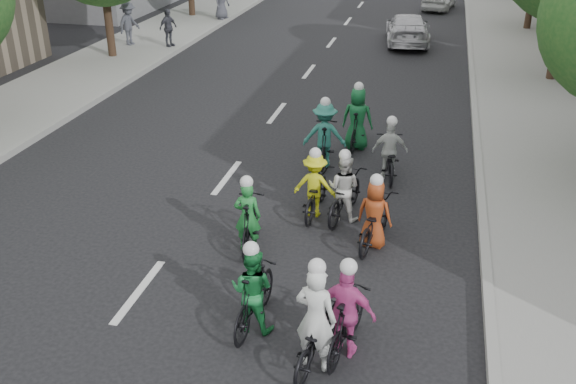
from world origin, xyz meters
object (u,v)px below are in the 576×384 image
(cyclist_7, at_px, (325,139))
(cyclist_4, at_px, (374,219))
(follow_car_lead, at_px, (407,29))
(cyclist_6, at_px, (344,193))
(spectator_2, at_px, (221,0))
(cyclist_0, at_px, (316,330))
(spectator_1, at_px, (168,28))
(cyclist_1, at_px, (253,294))
(cyclist_8, at_px, (390,156))
(spectator_0, at_px, (129,24))
(cyclist_9, at_px, (357,124))
(cyclist_2, at_px, (315,190))
(cyclist_5, at_px, (249,221))
(cyclist_3, at_px, (347,318))

(cyclist_7, bearing_deg, cyclist_4, 108.79)
(cyclist_4, height_order, follow_car_lead, cyclist_4)
(cyclist_6, distance_m, spectator_2, 21.82)
(cyclist_0, relative_size, spectator_1, 1.19)
(cyclist_1, distance_m, spectator_1, 19.62)
(cyclist_8, relative_size, spectator_1, 1.20)
(spectator_0, bearing_deg, follow_car_lead, -57.90)
(cyclist_9, distance_m, follow_car_lead, 12.89)
(cyclist_9, bearing_deg, cyclist_2, 87.69)
(cyclist_2, relative_size, cyclist_7, 0.96)
(follow_car_lead, distance_m, spectator_1, 10.50)
(cyclist_0, distance_m, cyclist_2, 4.84)
(cyclist_6, distance_m, follow_car_lead, 16.95)
(cyclist_7, relative_size, follow_car_lead, 0.42)
(cyclist_5, xyz_separation_m, follow_car_lead, (1.82, 18.64, 0.07))
(cyclist_2, xyz_separation_m, spectator_2, (-8.78, 19.69, 0.53))
(cyclist_3, bearing_deg, follow_car_lead, -78.55)
(follow_car_lead, height_order, spectator_0, spectator_0)
(cyclist_5, relative_size, spectator_2, 0.95)
(cyclist_4, distance_m, follow_car_lead, 17.97)
(cyclist_5, xyz_separation_m, cyclist_9, (1.35, 5.77, 0.11))
(cyclist_0, height_order, cyclist_8, cyclist_0)
(cyclist_1, height_order, cyclist_5, cyclist_1)
(cyclist_0, height_order, cyclist_2, cyclist_0)
(cyclist_2, height_order, cyclist_3, cyclist_3)
(cyclist_9, bearing_deg, follow_car_lead, -89.44)
(cyclist_2, relative_size, cyclist_9, 0.99)
(cyclist_9, relative_size, spectator_2, 0.97)
(cyclist_9, distance_m, spectator_0, 14.49)
(cyclist_6, bearing_deg, cyclist_7, -60.20)
(cyclist_2, relative_size, cyclist_6, 0.93)
(cyclist_5, relative_size, cyclist_7, 0.95)
(cyclist_7, height_order, spectator_0, spectator_0)
(cyclist_3, xyz_separation_m, cyclist_8, (0.04, 6.69, -0.07))
(cyclist_1, xyz_separation_m, follow_car_lead, (1.03, 21.05, 0.03))
(spectator_1, bearing_deg, follow_car_lead, -45.65)
(cyclist_2, distance_m, follow_car_lead, 16.98)
(cyclist_0, relative_size, cyclist_4, 0.96)
(cyclist_0, height_order, spectator_1, cyclist_0)
(cyclist_7, distance_m, cyclist_8, 1.72)
(cyclist_8, bearing_deg, cyclist_6, 63.06)
(cyclist_7, relative_size, spectator_1, 1.22)
(cyclist_9, bearing_deg, cyclist_8, 123.10)
(follow_car_lead, xyz_separation_m, spectator_2, (-9.60, 2.74, 0.46))
(cyclist_4, distance_m, spectator_0, 18.82)
(cyclist_3, bearing_deg, spectator_0, -45.48)
(cyclist_0, distance_m, spectator_2, 26.31)
(cyclist_1, relative_size, cyclist_4, 0.93)
(cyclist_2, relative_size, cyclist_4, 0.94)
(cyclist_9, bearing_deg, cyclist_0, 96.57)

